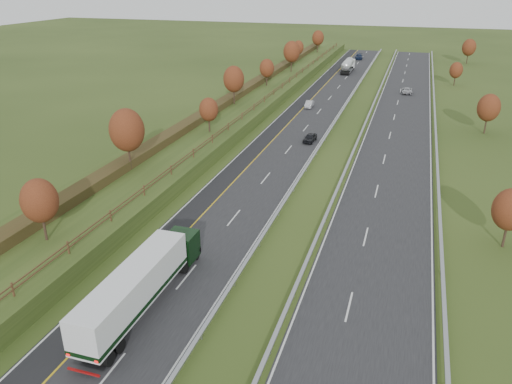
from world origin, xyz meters
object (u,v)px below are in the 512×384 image
car_silver_mid (309,104)px  car_oncoming (407,90)px  box_lorry (141,283)px  car_small_far (359,57)px  car_dark_near (310,138)px  road_tanker (348,65)px

car_silver_mid → car_oncoming: (17.93, 19.06, 0.02)m
box_lorry → car_silver_mid: size_ratio=4.22×
car_silver_mid → car_small_far: (1.83, 65.45, 0.13)m
car_dark_near → road_tanker: bearing=97.8°
car_dark_near → car_silver_mid: (-4.75, 21.81, -0.00)m
car_small_far → car_dark_near: bearing=-91.4°
car_dark_near → car_small_far: car_small_far is taller
box_lorry → road_tanker: bearing=89.7°
road_tanker → car_dark_near: road_tanker is taller
box_lorry → car_oncoming: bearing=79.1°
road_tanker → box_lorry: bearing=-90.3°
box_lorry → car_dark_near: size_ratio=4.35×
car_silver_mid → box_lorry: bearing=-90.3°
road_tanker → car_small_far: 23.68m
car_oncoming → road_tanker: bearing=-56.4°
car_silver_mid → car_oncoming: size_ratio=0.82×
road_tanker → car_dark_near: size_ratio=3.00×
box_lorry → car_small_far: box_lorry is taller
car_oncoming → car_silver_mid: bearing=44.8°
road_tanker → car_dark_near: (3.07, -63.60, -1.19)m
car_silver_mid → car_dark_near: bearing=-79.0°
car_oncoming → car_dark_near: bearing=70.2°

